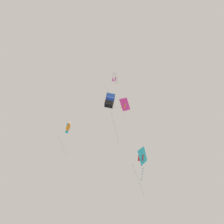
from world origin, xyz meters
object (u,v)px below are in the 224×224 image
at_px(kite_box_upper_right, 110,101).
at_px(kite_delta_far_centre, 142,156).
at_px(kite_delta_low_drifter, 115,78).
at_px(kite_fish_highest, 68,127).
at_px(kite_delta_mid_left, 124,105).

relative_size(kite_box_upper_right, kite_delta_far_centre, 0.33).
relative_size(kite_delta_low_drifter, kite_delta_far_centre, 0.88).
distance_m(kite_box_upper_right, kite_fish_highest, 6.68).
bearing_deg(kite_fish_highest, kite_delta_low_drifter, -89.79).
bearing_deg(kite_box_upper_right, kite_delta_far_centre, -60.07).
distance_m(kite_delta_mid_left, kite_delta_far_centre, 11.07).
bearing_deg(kite_fish_highest, kite_box_upper_right, -111.83).
distance_m(kite_delta_mid_left, kite_box_upper_right, 8.54).
xyz_separation_m(kite_delta_mid_left, kite_fish_highest, (-4.16, -7.27, -5.39)).
relative_size(kite_delta_low_drifter, kite_box_upper_right, 2.65).
height_order(kite_delta_low_drifter, kite_delta_far_centre, kite_delta_low_drifter).
xyz_separation_m(kite_delta_low_drifter, kite_delta_mid_left, (-1.57, 5.08, -1.22)).
bearing_deg(kite_delta_low_drifter, kite_delta_mid_left, 3.56).
bearing_deg(kite_fish_highest, kite_delta_far_centre, -85.42).
height_order(kite_box_upper_right, kite_fish_highest, kite_box_upper_right).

